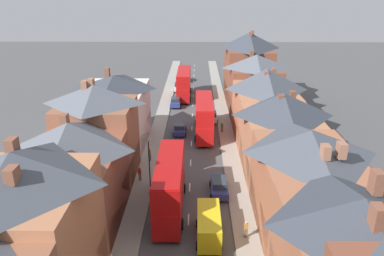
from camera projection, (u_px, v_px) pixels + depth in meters
pavement_left at (160, 123)px, 59.34m from camera, size 2.20×104.00×0.14m
pavement_right at (224, 123)px, 59.22m from camera, size 2.20×104.00×0.14m
centre_line_dashes at (192, 128)px, 57.44m from camera, size 0.14×97.80×0.01m
terrace_row_left at (73, 171)px, 33.00m from camera, size 8.00×47.21×11.44m
terrace_row_right at (278, 126)px, 43.26m from camera, size 8.00×70.09×12.94m
double_decker_bus_lead at (184, 83)px, 72.29m from camera, size 2.74×10.80×5.30m
double_decker_bus_mid_street at (204, 116)px, 54.04m from camera, size 2.74×10.80×5.30m
double_decker_bus_far_approaching at (170, 185)px, 35.50m from camera, size 2.74×10.80×5.30m
car_near_blue at (176, 102)px, 67.40m from camera, size 1.90×3.97×1.70m
car_near_silver at (219, 186)px, 39.22m from camera, size 1.90×4.40×1.67m
car_parked_left_a at (211, 117)px, 60.06m from camera, size 1.90×3.83×1.61m
car_mid_black at (178, 87)px, 77.64m from camera, size 1.90×4.16×1.68m
car_mid_white at (186, 78)px, 85.47m from camera, size 1.90×4.02×1.64m
car_far_grey at (180, 128)px, 55.10m from camera, size 1.90×4.12×1.57m
delivery_van at (209, 225)px, 32.00m from camera, size 2.20×5.20×2.41m
pedestrian_mid_left at (246, 228)px, 32.03m from camera, size 0.36×0.22×1.61m
pedestrian_mid_right at (140, 173)px, 41.49m from camera, size 0.36×0.22×1.61m
pedestrian_far_left at (150, 154)px, 46.14m from camera, size 0.36×0.22×1.61m
pedestrian_far_right at (222, 126)px, 55.27m from camera, size 0.36×0.22×1.61m
street_lamp at (149, 161)px, 39.41m from camera, size 0.20×1.12×5.50m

